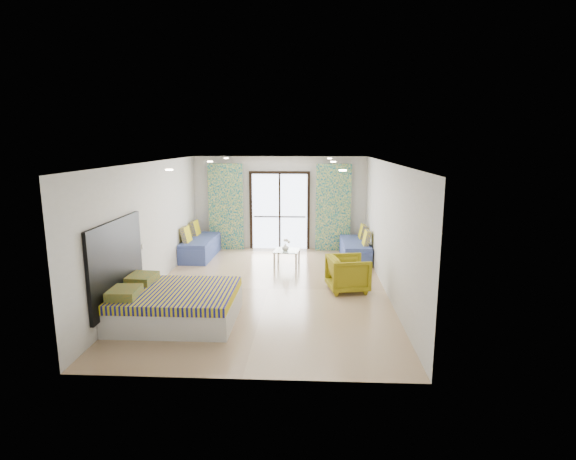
{
  "coord_description": "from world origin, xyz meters",
  "views": [
    {
      "loc": [
        0.89,
        -9.21,
        3.13
      ],
      "look_at": [
        0.39,
        0.74,
        1.15
      ],
      "focal_mm": 28.0,
      "sensor_mm": 36.0,
      "label": 1
    }
  ],
  "objects_px": {
    "daybed_right": "(355,249)",
    "coffee_table": "(287,252)",
    "armchair": "(348,272)",
    "bed": "(175,305)",
    "daybed_left": "(200,246)"
  },
  "relations": [
    {
      "from": "daybed_left",
      "to": "armchair",
      "type": "relative_size",
      "value": 2.3
    },
    {
      "from": "coffee_table",
      "to": "armchair",
      "type": "height_order",
      "value": "armchair"
    },
    {
      "from": "coffee_table",
      "to": "armchair",
      "type": "bearing_deg",
      "value": -53.21
    },
    {
      "from": "daybed_left",
      "to": "bed",
      "type": "bearing_deg",
      "value": -80.64
    },
    {
      "from": "daybed_right",
      "to": "coffee_table",
      "type": "xyz_separation_m",
      "value": [
        -1.81,
        -0.76,
        0.1
      ]
    },
    {
      "from": "daybed_left",
      "to": "coffee_table",
      "type": "distance_m",
      "value": 2.56
    },
    {
      "from": "bed",
      "to": "daybed_right",
      "type": "bearing_deg",
      "value": 50.86
    },
    {
      "from": "bed",
      "to": "daybed_left",
      "type": "distance_m",
      "value": 4.5
    },
    {
      "from": "daybed_left",
      "to": "armchair",
      "type": "distance_m",
      "value": 4.66
    },
    {
      "from": "bed",
      "to": "armchair",
      "type": "xyz_separation_m",
      "value": [
        3.18,
        1.79,
        0.11
      ]
    },
    {
      "from": "bed",
      "to": "daybed_right",
      "type": "distance_m",
      "value": 5.69
    },
    {
      "from": "coffee_table",
      "to": "daybed_right",
      "type": "bearing_deg",
      "value": 22.87
    },
    {
      "from": "armchair",
      "to": "daybed_left",
      "type": "bearing_deg",
      "value": 44.36
    },
    {
      "from": "daybed_right",
      "to": "coffee_table",
      "type": "height_order",
      "value": "daybed_right"
    },
    {
      "from": "daybed_left",
      "to": "coffee_table",
      "type": "xyz_separation_m",
      "value": [
        2.43,
        -0.8,
        0.08
      ]
    }
  ]
}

